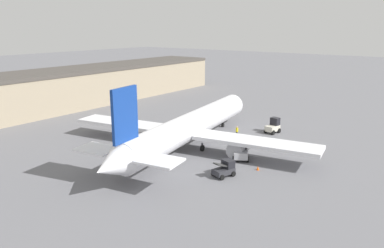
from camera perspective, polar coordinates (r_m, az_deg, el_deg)
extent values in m
plane|color=slate|center=(56.70, 0.00, -3.28)|extent=(400.00, 400.00, 0.00)
cube|color=gray|center=(87.14, -19.23, 4.83)|extent=(90.76, 13.24, 7.60)
cube|color=#47423D|center=(86.58, -19.46, 7.53)|extent=(90.76, 13.50, 0.70)
cylinder|color=white|center=(55.81, 0.00, -0.19)|extent=(33.77, 9.49, 3.89)
cone|color=white|center=(72.19, 6.68, 3.14)|extent=(3.71, 4.29, 3.82)
cone|color=white|center=(40.70, -12.36, -6.29)|extent=(4.85, 4.37, 3.70)
cube|color=white|center=(60.05, -9.71, -0.01)|extent=(7.06, 17.61, 0.50)
cube|color=white|center=(50.68, 9.77, -2.77)|extent=(7.06, 17.61, 0.50)
cylinder|color=#ADADB2|center=(58.91, -7.65, -1.48)|extent=(3.40, 2.81, 2.33)
cylinder|color=#ADADB2|center=(51.83, 7.00, -3.73)|extent=(3.40, 2.81, 2.33)
cube|color=navy|center=(41.43, -10.18, 1.40)|extent=(4.24, 1.07, 6.06)
cube|color=white|center=(45.31, -14.25, -3.70)|extent=(4.24, 5.20, 0.24)
cube|color=white|center=(40.38, -5.01, -5.57)|extent=(4.24, 5.20, 0.24)
cylinder|color=#38383D|center=(67.09, 4.73, 0.06)|extent=(0.28, 0.28, 1.21)
cylinder|color=black|center=(67.15, 4.72, -0.15)|extent=(0.75, 0.46, 0.70)
cylinder|color=#38383D|center=(54.01, 1.58, -3.53)|extent=(0.28, 0.28, 1.21)
cylinder|color=black|center=(54.06, 1.58, -3.69)|extent=(0.95, 0.50, 0.90)
cylinder|color=#38383D|center=(56.28, -3.08, -2.79)|extent=(0.28, 0.28, 1.21)
cylinder|color=black|center=(56.32, -3.08, -2.95)|extent=(0.95, 0.50, 0.90)
cylinder|color=#1E2338|center=(61.20, 6.84, -1.60)|extent=(0.29, 0.29, 0.87)
cylinder|color=yellow|center=(60.99, 6.86, -0.89)|extent=(0.40, 0.40, 0.69)
sphere|color=tan|center=(60.87, 6.88, -0.46)|extent=(0.26, 0.26, 0.26)
cube|color=#B2B2B7|center=(51.19, 7.37, -4.41)|extent=(3.81, 3.35, 0.90)
cube|color=black|center=(51.73, 7.36, -2.93)|extent=(2.13, 2.18, 1.28)
cylinder|color=black|center=(52.50, 8.30, -4.47)|extent=(0.82, 0.67, 0.80)
cylinder|color=black|center=(52.40, 6.29, -4.44)|extent=(0.82, 0.67, 0.80)
cylinder|color=black|center=(50.29, 8.47, -5.35)|extent=(0.82, 0.67, 0.80)
cylinder|color=black|center=(50.19, 6.37, -5.32)|extent=(0.82, 0.67, 0.80)
cube|color=#2D2D33|center=(45.34, 4.82, -7.18)|extent=(2.92, 2.14, 0.66)
cube|color=black|center=(45.51, 5.53, -6.02)|extent=(1.47, 1.60, 0.95)
cube|color=#333333|center=(44.70, 4.39, -6.21)|extent=(1.85, 1.45, 0.65)
cylinder|color=black|center=(45.54, 6.30, -7.56)|extent=(0.69, 0.44, 0.63)
cylinder|color=black|center=(46.54, 5.04, -7.03)|extent=(0.69, 0.44, 0.63)
cylinder|color=black|center=(44.39, 4.57, -8.12)|extent=(0.69, 0.44, 0.63)
cylinder|color=black|center=(45.41, 3.32, -7.56)|extent=(0.69, 0.44, 0.63)
cube|color=beige|center=(64.45, 12.15, -0.62)|extent=(2.66, 1.89, 0.89)
cube|color=black|center=(64.74, 12.54, 0.41)|extent=(1.28, 1.53, 1.27)
cylinder|color=black|center=(64.87, 13.11, -0.99)|extent=(0.82, 0.40, 0.78)
cylinder|color=black|center=(65.67, 12.00, -0.73)|extent=(0.82, 0.40, 0.78)
cylinder|color=black|center=(63.47, 12.27, -1.28)|extent=(0.82, 0.40, 0.78)
cylinder|color=black|center=(64.29, 11.14, -1.02)|extent=(0.82, 0.40, 0.78)
cone|color=#EF590F|center=(47.88, 10.00, -6.62)|extent=(0.36, 0.36, 0.55)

